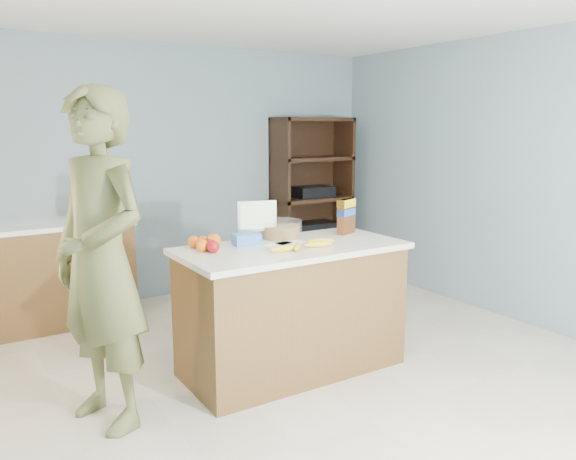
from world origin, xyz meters
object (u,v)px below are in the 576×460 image
counter_peninsula (292,313)px  shelving_unit (310,201)px  person (101,261)px  cereal_box (346,214)px  tv (257,218)px

counter_peninsula → shelving_unit: size_ratio=0.87×
person → cereal_box: 1.88m
person → cereal_box: (1.87, 0.17, 0.09)m
counter_peninsula → tv: tv is taller
shelving_unit → tv: bearing=-133.5°
counter_peninsula → cereal_box: size_ratio=5.90×
tv → cereal_box: size_ratio=1.07×
counter_peninsula → tv: (-0.10, 0.31, 0.64)m
person → counter_peninsula: bearing=71.0°
cereal_box → shelving_unit: bearing=63.1°
counter_peninsula → shelving_unit: 2.61m
person → cereal_box: bearing=75.0°
shelving_unit → tv: shelving_unit is taller
person → tv: bearing=85.7°
person → tv: size_ratio=6.84×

